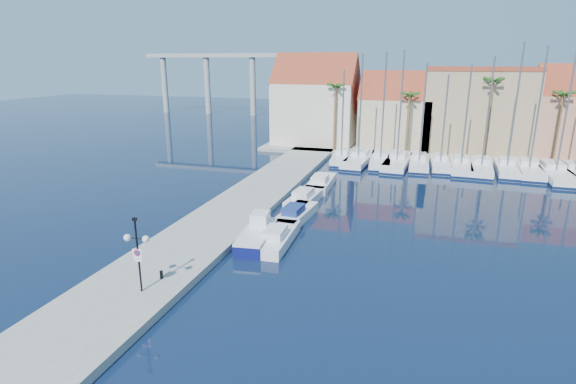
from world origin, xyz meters
name	(u,v)px	position (x,y,z in m)	size (l,w,h in m)	color
ground	(290,304)	(0.00, 0.00, 0.00)	(260.00, 260.00, 0.00)	black
quay_west	(236,210)	(-9.00, 13.50, 0.25)	(6.00, 77.00, 0.50)	gray
shore_north	(450,150)	(10.00, 48.00, 0.25)	(54.00, 16.00, 0.50)	gray
lamp_post	(137,244)	(-8.03, -1.85, 3.35)	(1.47, 0.49, 4.34)	black
bollard	(161,275)	(-7.80, -0.22, 0.74)	(0.19, 0.19, 0.48)	black
fishing_boat	(257,234)	(-4.77, 7.62, 0.66)	(2.55, 5.89, 2.00)	#0E1356
motorboat_west_0	(277,237)	(-3.32, 7.79, 0.51)	(2.21, 6.26, 1.40)	white
motorboat_west_1	(296,214)	(-3.44, 13.07, 0.51)	(2.45, 6.21, 1.40)	white
motorboat_west_2	(305,197)	(-3.93, 17.98, 0.51)	(2.52, 6.63, 1.40)	white
motorboat_west_3	(321,183)	(-3.70, 23.61, 0.51)	(2.31, 6.76, 1.40)	white
sailboat_0	(342,157)	(-3.87, 36.47, 0.61)	(2.69, 8.29, 11.66)	white
sailboat_1	(359,159)	(-1.51, 36.02, 0.59)	(3.42, 10.46, 13.64)	white
sailboat_2	(381,160)	(1.17, 36.38, 0.61)	(3.18, 9.73, 13.82)	white
sailboat_3	(397,162)	(3.31, 35.96, 0.59)	(3.47, 10.77, 13.98)	white
sailboat_4	(419,162)	(5.92, 36.20, 0.61)	(2.45, 8.73, 12.51)	white
sailboat_5	(440,163)	(8.41, 36.44, 0.60)	(2.51, 8.40, 11.25)	white
sailboat_6	(461,165)	(10.78, 35.98, 0.60)	(2.56, 9.25, 12.42)	white
sailboat_7	(481,167)	(13.09, 35.87, 0.61)	(3.14, 9.47, 13.26)	white
sailboat_8	(506,167)	(15.90, 36.26, 0.64)	(2.82, 9.10, 14.81)	white
sailboat_9	(528,169)	(18.29, 36.39, 0.61)	(3.14, 9.93, 14.35)	white
sailboat_10	(554,172)	(20.78, 35.48, 0.59)	(3.15, 11.36, 14.14)	white
sailboat_11	(573,172)	(22.89, 36.20, 0.62)	(2.74, 8.67, 12.81)	white
building_0	(316,103)	(-10.00, 47.00, 6.52)	(12.30, 9.00, 13.50)	beige
building_1	(396,114)	(2.00, 47.00, 5.30)	(10.30, 8.00, 11.00)	tan
building_2	(476,109)	(13.00, 48.00, 6.26)	(14.20, 10.20, 11.50)	tan
building_3	(575,116)	(25.00, 47.00, 5.86)	(10.30, 8.00, 12.00)	#B5745B
palm_0	(336,89)	(-6.00, 42.00, 9.08)	(2.60, 2.60, 10.15)	brown
palm_1	(410,97)	(4.00, 42.00, 8.14)	(2.60, 2.60, 9.15)	brown
palm_2	(493,84)	(14.00, 42.00, 10.02)	(2.60, 2.60, 11.15)	brown
palm_3	(563,97)	(22.00, 42.00, 8.61)	(2.60, 2.60, 9.65)	brown
viaduct	(233,72)	(-39.07, 82.00, 10.25)	(48.00, 2.20, 14.45)	#9E9E99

